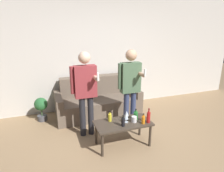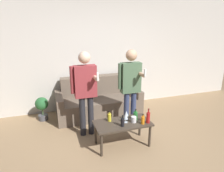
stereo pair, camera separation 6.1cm
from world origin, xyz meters
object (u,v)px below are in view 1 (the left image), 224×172
(couch, at_px, (97,101))
(person_standing_left, at_px, (85,88))
(person_standing_right, at_px, (130,83))
(bottle_orange, at_px, (136,115))
(coffee_table, at_px, (123,125))

(couch, height_order, person_standing_left, person_standing_left)
(couch, height_order, person_standing_right, person_standing_right)
(bottle_orange, distance_m, person_standing_left, 1.02)
(bottle_orange, relative_size, person_standing_right, 0.12)
(couch, distance_m, coffee_table, 1.39)
(couch, xyz_separation_m, person_standing_left, (-0.44, -0.84, 0.64))
(person_standing_right, bearing_deg, bottle_orange, -102.04)
(bottle_orange, bearing_deg, coffee_table, -172.79)
(couch, height_order, bottle_orange, couch)
(couch, height_order, coffee_table, couch)
(couch, relative_size, bottle_orange, 9.74)
(coffee_table, height_order, person_standing_right, person_standing_right)
(person_standing_left, xyz_separation_m, person_standing_right, (0.87, -0.03, 0.01))
(couch, distance_m, person_standing_right, 1.16)
(bottle_orange, distance_m, person_standing_right, 0.67)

